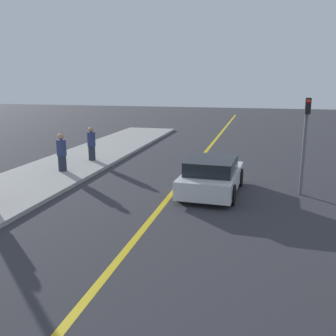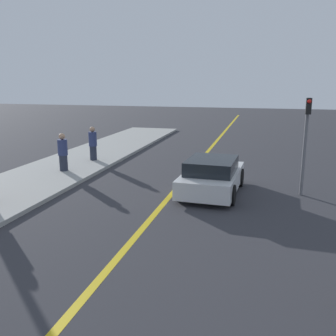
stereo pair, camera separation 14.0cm
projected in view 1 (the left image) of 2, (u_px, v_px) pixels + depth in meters
road_center_line at (188, 174)px, 16.51m from camera, size 0.20×60.00×0.01m
sidewalk_left at (47, 175)px, 16.10m from camera, size 3.87×32.28×0.15m
car_ahead_center at (212, 176)px, 13.66m from camera, size 2.15×3.94×1.31m
pedestrian_far_standing at (62, 153)px, 16.35m from camera, size 0.42×0.42×1.66m
pedestrian_by_sign at (91, 144)px, 18.58m from camera, size 0.40×0.40×1.67m
traffic_light at (305, 136)px, 13.05m from camera, size 0.18×0.40×3.47m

